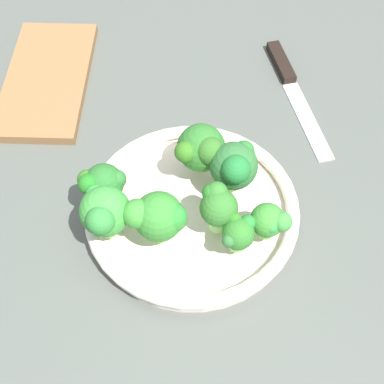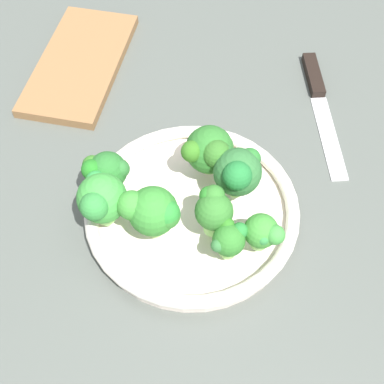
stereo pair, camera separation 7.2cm
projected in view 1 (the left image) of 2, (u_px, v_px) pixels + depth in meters
The scene contains 12 objects.
ground_plane at pixel (210, 229), 78.15cm from camera, with size 130.00×130.00×2.50cm, color #50554F.
bowl at pixel (192, 211), 76.37cm from camera, with size 29.76×29.76×3.41cm.
broccoli_floret_0 at pixel (102, 183), 72.11cm from camera, with size 5.28×6.55×6.64cm.
broccoli_floret_1 at pixel (269, 221), 69.77cm from camera, with size 4.51×5.34×5.44cm.
broccoli_floret_2 at pixel (218, 206), 69.75cm from camera, with size 5.39×4.97×7.00cm.
broccoli_floret_3 at pixel (235, 166), 72.63cm from camera, with size 7.16×6.51×8.33cm.
broccoli_floret_4 at pixel (202, 149), 75.10cm from camera, with size 6.96×7.10×7.40cm.
broccoli_floret_5 at pixel (238, 233), 68.85cm from camera, with size 4.68×4.23×5.20cm.
broccoli_floret_6 at pixel (104, 212), 68.52cm from camera, with size 7.36×6.55×8.07cm.
broccoli_floret_7 at pixel (159, 217), 68.55cm from camera, with size 6.46×8.16×7.61cm.
knife at pixel (290, 82), 92.59cm from camera, with size 25.90×11.04×1.50cm.
cutting_board at pixel (47, 79), 92.65cm from camera, with size 27.22×13.48×1.60cm, color olive.
Camera 1 is at (40.28, 1.43, 65.97)cm, focal length 51.35 mm.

